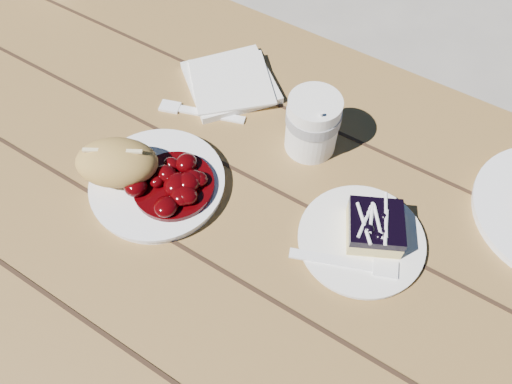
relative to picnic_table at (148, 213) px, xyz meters
The scene contains 11 objects.
ground 0.59m from the picnic_table, 90.00° to the left, with size 60.00×60.00×0.00m, color gray.
picnic_table is the anchor object (origin of this frame).
main_plate 0.18m from the picnic_table, 10.92° to the right, with size 0.21×0.21×0.02m, color white.
goulash_stew 0.22m from the picnic_table, ahead, with size 0.13×0.13×0.04m, color #3C0204, non-canonical shape.
bread_roll 0.21m from the picnic_table, 66.74° to the right, with size 0.13×0.08×0.07m, color #AC8742.
dessert_plate 0.43m from the picnic_table, 10.09° to the left, with size 0.18×0.18×0.01m, color white.
blueberry_cake 0.45m from the picnic_table, 11.93° to the left, with size 0.10×0.10×0.05m.
fork_dessert 0.41m from the picnic_table, ahead, with size 0.03×0.16×0.01m, color white, non-canonical shape.
coffee_cup 0.37m from the picnic_table, 39.14° to the left, with size 0.08×0.08×0.11m, color white.
napkin_stack 0.29m from the picnic_table, 79.93° to the left, with size 0.15×0.15×0.01m, color white.
fork_table 0.23m from the picnic_table, 71.60° to the left, with size 0.03×0.16×0.01m, color white, non-canonical shape.
Camera 1 is at (0.44, -0.31, 1.41)m, focal length 35.00 mm.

